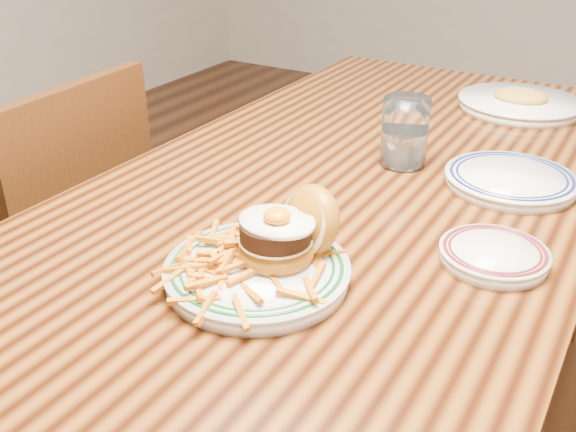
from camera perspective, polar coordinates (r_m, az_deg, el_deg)
The scene contains 7 objects.
table at distance 1.27m, azimuth 6.67°, elevation 0.31°, with size 0.85×1.60×0.75m.
chair_left at distance 1.58m, azimuth -19.71°, elevation -3.14°, with size 0.44×0.44×0.89m.
main_plate at distance 0.88m, azimuth -1.94°, elevation -3.61°, with size 0.26×0.27×0.12m.
side_plate at distance 0.97m, azimuth 17.84°, elevation -3.24°, with size 0.16×0.16×0.02m.
rear_plate at distance 1.22m, azimuth 19.17°, elevation 3.12°, with size 0.23×0.23×0.03m.
water_glass at distance 1.25m, azimuth 10.30°, elevation 7.00°, with size 0.09×0.09×0.13m.
far_plate at distance 1.66m, azimuth 19.90°, elevation 9.44°, with size 0.29×0.29×0.05m.
Camera 1 is at (0.45, -1.04, 1.24)m, focal length 40.00 mm.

